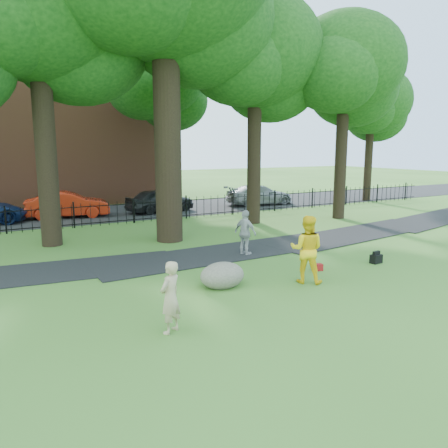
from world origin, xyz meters
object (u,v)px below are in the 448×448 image
woman (170,297)px  boulder (222,274)px  man (307,249)px  red_sedan (68,205)px

woman → boulder: bearing=-169.0°
woman → man: (4.81, 1.36, 0.21)m
woman → boulder: 3.32m
man → boulder: 2.57m
man → boulder: size_ratio=1.51×
woman → man: 5.01m
man → boulder: man is taller
woman → man: size_ratio=0.79×
woman → red_sedan: size_ratio=0.35×
man → woman: bearing=60.1°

